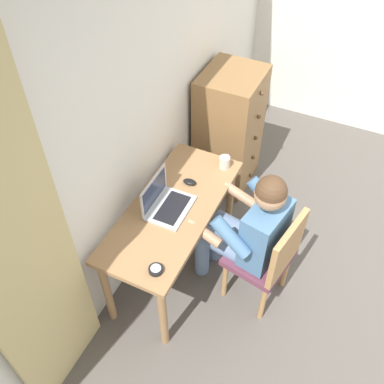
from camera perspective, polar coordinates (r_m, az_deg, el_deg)
wall_back at (r=2.95m, az=-5.89°, el=11.54°), size 4.80×0.05×2.50m
curtain_panel at (r=2.28m, az=-21.17°, el=-9.58°), size 0.62×0.03×2.26m
desk at (r=3.02m, az=-2.54°, el=-3.45°), size 1.27×0.55×0.73m
dresser at (r=3.85m, az=4.94°, el=8.20°), size 0.55×0.51×1.13m
chair at (r=3.01m, az=10.20°, el=-8.48°), size 0.49×0.47×0.87m
person_seated at (r=2.91m, az=7.52°, el=-4.76°), size 0.60×0.64×1.19m
laptop at (r=2.90m, az=-3.59°, el=-1.36°), size 0.34×0.26×0.24m
computer_mouse at (r=3.08m, az=-0.32°, el=1.35°), size 0.07×0.10×0.03m
desk_clock at (r=2.61m, az=-4.84°, el=-10.28°), size 0.09×0.09×0.03m
coffee_mug at (r=3.20m, az=4.39°, el=4.02°), size 0.12×0.08×0.09m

